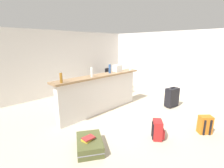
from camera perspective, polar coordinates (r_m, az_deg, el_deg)
ground_plane at (r=5.02m, az=4.06°, el=-10.09°), size 13.00×13.00×0.05m
wall_back at (r=7.00m, az=-15.15°, el=7.19°), size 6.60×0.10×2.50m
wall_right at (r=7.35m, az=18.25°, el=7.28°), size 0.10×6.00×2.50m
partition_half_wall at (r=4.87m, az=-3.91°, el=-3.69°), size 2.80×0.20×1.09m
bar_countertop at (r=4.72m, az=-4.02°, el=2.92°), size 2.96×0.40×0.05m
bottle_amber at (r=3.90m, az=-17.35°, el=2.05°), size 0.06×0.06×0.23m
bottle_white at (r=4.41m, az=-7.06°, el=4.11°), size 0.07×0.07×0.26m
bottle_blue at (r=4.95m, az=-0.80°, el=5.32°), size 0.07×0.07×0.27m
bottle_clear at (r=5.55m, az=6.35°, el=5.96°), size 0.07×0.07×0.22m
grocery_bag at (r=5.21m, az=1.92°, el=5.50°), size 0.26×0.18×0.22m
dining_table at (r=7.23m, az=0.61°, el=3.03°), size 1.10×0.80×0.74m
dining_chair_near_partition at (r=6.85m, az=3.93°, el=1.27°), size 0.47×0.47×0.93m
dining_chair_far_side at (r=7.63m, az=-2.00°, el=2.61°), size 0.45×0.45×0.93m
suitcase_flat_olive at (r=3.43m, az=-7.85°, el=-20.05°), size 0.78×0.88×0.22m
backpack_orange at (r=4.42m, az=29.62°, el=-12.27°), size 0.34×0.34×0.42m
suitcase_upright_black at (r=5.65m, az=20.17°, el=-4.31°), size 0.48×0.33×0.67m
backpack_red at (r=3.80m, az=15.67°, el=-15.21°), size 0.34×0.34×0.42m
book_stack at (r=3.33m, az=-8.33°, el=-18.31°), size 0.25×0.20×0.06m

